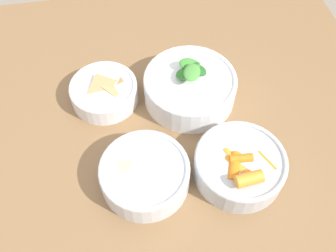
% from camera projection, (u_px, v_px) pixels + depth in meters
% --- Properties ---
extents(ground_plane, '(10.00, 10.00, 0.00)m').
position_uv_depth(ground_plane, '(142.00, 245.00, 1.36)').
color(ground_plane, gray).
extents(dining_table, '(1.16, 0.92, 0.74)m').
position_uv_depth(dining_table, '(126.00, 160.00, 0.84)').
color(dining_table, olive).
rests_on(dining_table, ground_plane).
extents(bowl_carrots, '(0.17, 0.17, 0.07)m').
position_uv_depth(bowl_carrots, '(240.00, 165.00, 0.68)').
color(bowl_carrots, silver).
rests_on(bowl_carrots, dining_table).
extents(bowl_greens, '(0.19, 0.19, 0.09)m').
position_uv_depth(bowl_greens, '(190.00, 86.00, 0.78)').
color(bowl_greens, white).
rests_on(bowl_greens, dining_table).
extents(bowl_beans_hotdog, '(0.16, 0.16, 0.06)m').
position_uv_depth(bowl_beans_hotdog, '(145.00, 175.00, 0.67)').
color(bowl_beans_hotdog, silver).
rests_on(bowl_beans_hotdog, dining_table).
extents(bowl_cookies, '(0.14, 0.14, 0.05)m').
position_uv_depth(bowl_cookies, '(104.00, 91.00, 0.79)').
color(bowl_cookies, white).
rests_on(bowl_cookies, dining_table).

